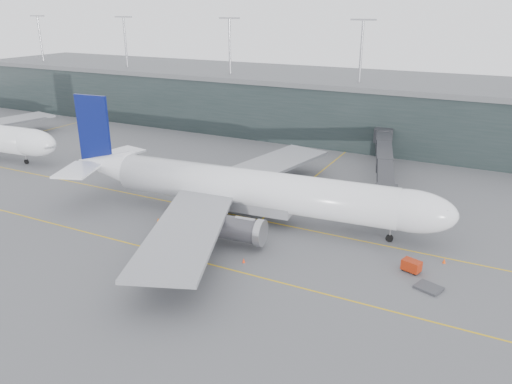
% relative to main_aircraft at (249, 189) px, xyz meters
% --- Properties ---
extents(ground, '(320.00, 320.00, 0.00)m').
position_rel_main_aircraft_xyz_m(ground, '(-3.04, 4.31, -5.05)').
color(ground, '#555559').
rests_on(ground, ground).
extents(taxiline_a, '(160.00, 0.25, 0.02)m').
position_rel_main_aircraft_xyz_m(taxiline_a, '(-3.04, 0.31, -5.04)').
color(taxiline_a, gold).
rests_on(taxiline_a, ground).
extents(taxiline_b, '(160.00, 0.25, 0.02)m').
position_rel_main_aircraft_xyz_m(taxiline_b, '(-3.04, -15.69, -5.04)').
color(taxiline_b, gold).
rests_on(taxiline_b, ground).
extents(taxiline_lead_main, '(0.25, 60.00, 0.02)m').
position_rel_main_aircraft_xyz_m(taxiline_lead_main, '(1.96, 24.31, -5.04)').
color(taxiline_lead_main, gold).
rests_on(taxiline_lead_main, ground).
extents(taxiline_lead_adj, '(0.25, 60.00, 0.02)m').
position_rel_main_aircraft_xyz_m(taxiline_lead_adj, '(-78.04, 24.31, -5.04)').
color(taxiline_lead_adj, gold).
rests_on(taxiline_lead_adj, ground).
extents(terminal, '(240.00, 36.00, 29.00)m').
position_rel_main_aircraft_xyz_m(terminal, '(-3.05, 62.31, 2.56)').
color(terminal, '#1F2A29').
rests_on(terminal, ground).
extents(main_aircraft, '(64.27, 60.17, 18.01)m').
position_rel_main_aircraft_xyz_m(main_aircraft, '(0.00, 0.00, 0.00)').
color(main_aircraft, white).
rests_on(main_aircraft, ground).
extents(jet_bridge, '(14.03, 43.86, 6.78)m').
position_rel_main_aircraft_xyz_m(jet_bridge, '(15.81, 29.34, 0.02)').
color(jet_bridge, '#26272B').
rests_on(jet_bridge, ground).
extents(gse_cart, '(2.64, 2.11, 1.57)m').
position_rel_main_aircraft_xyz_m(gse_cart, '(26.52, -5.55, -4.18)').
color(gse_cart, '#9E240B').
rests_on(gse_cart, ground).
extents(baggage_dolly, '(3.60, 3.23, 0.30)m').
position_rel_main_aircraft_xyz_m(baggage_dolly, '(29.25, -8.91, -4.88)').
color(baggage_dolly, '#35353A').
rests_on(baggage_dolly, ground).
extents(uld_a, '(2.44, 2.23, 1.79)m').
position_rel_main_aircraft_xyz_m(uld_a, '(-8.72, 14.41, -4.11)').
color(uld_a, '#3F3E44').
rests_on(uld_a, ground).
extents(uld_b, '(2.58, 2.21, 2.09)m').
position_rel_main_aircraft_xyz_m(uld_b, '(-4.77, 16.69, -3.96)').
color(uld_b, '#3F3E44').
rests_on(uld_b, ground).
extents(uld_c, '(2.50, 2.14, 2.02)m').
position_rel_main_aircraft_xyz_m(uld_c, '(-3.28, 14.13, -3.99)').
color(uld_c, '#3F3E44').
rests_on(uld_c, ground).
extents(cone_nose, '(0.45, 0.45, 0.71)m').
position_rel_main_aircraft_xyz_m(cone_nose, '(30.03, -1.27, -4.70)').
color(cone_nose, '#F64A0D').
rests_on(cone_nose, ground).
extents(cone_wing_stbd, '(0.40, 0.40, 0.64)m').
position_rel_main_aircraft_xyz_m(cone_wing_stbd, '(6.21, -13.24, -4.74)').
color(cone_wing_stbd, '#FF370E').
rests_on(cone_wing_stbd, ground).
extents(cone_wing_port, '(0.42, 0.42, 0.67)m').
position_rel_main_aircraft_xyz_m(cone_wing_port, '(6.16, 17.00, -4.72)').
color(cone_wing_port, red).
rests_on(cone_wing_port, ground).
extents(cone_tail, '(0.38, 0.38, 0.61)m').
position_rel_main_aircraft_xyz_m(cone_tail, '(-12.33, -7.46, -4.75)').
color(cone_tail, orange).
rests_on(cone_tail, ground).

